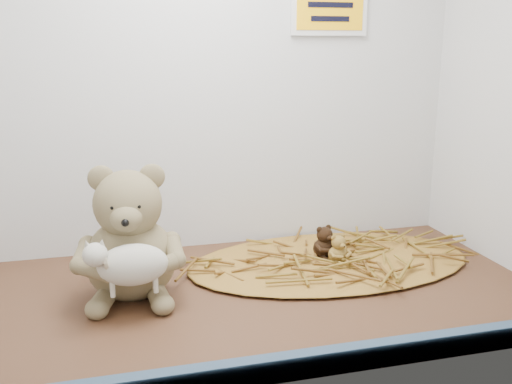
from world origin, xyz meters
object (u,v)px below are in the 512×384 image
object	(u,v)px
toy_lamb	(133,265)
mini_teddy_brown	(324,240)
mini_teddy_tan	(338,247)
main_teddy	(130,232)

from	to	relation	value
toy_lamb	mini_teddy_brown	xyz separation A→B (cm)	(41.60, 16.75, -4.81)
mini_teddy_tan	toy_lamb	bearing A→B (deg)	-176.79
toy_lamb	mini_teddy_tan	distance (cm)	45.46
main_teddy	toy_lamb	world-z (taller)	main_teddy
main_teddy	toy_lamb	xyz separation A→B (cm)	(0.00, -9.04, -3.02)
main_teddy	mini_teddy_tan	size ratio (longest dim) A/B	4.03
toy_lamb	mini_teddy_tan	bearing A→B (deg)	16.51
mini_teddy_brown	mini_teddy_tan	bearing A→B (deg)	-87.17
toy_lamb	main_teddy	bearing A→B (deg)	90.00
main_teddy	mini_teddy_tan	bearing A→B (deg)	10.80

